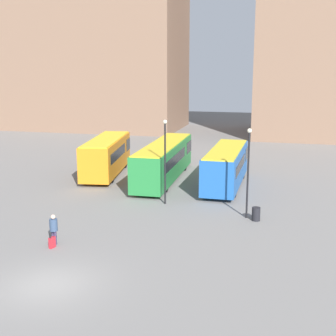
% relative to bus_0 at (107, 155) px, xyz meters
% --- Properties ---
extents(ground_plane, '(160.00, 160.00, 0.00)m').
position_rel_bus_0_xyz_m(ground_plane, '(5.37, -20.73, -1.75)').
color(ground_plane, slate).
extents(bus_0, '(3.89, 9.78, 3.23)m').
position_rel_bus_0_xyz_m(bus_0, '(0.00, 0.00, 0.00)').
color(bus_0, orange).
rests_on(bus_0, ground_plane).
extents(bus_1, '(2.73, 12.53, 3.10)m').
position_rel_bus_0_xyz_m(bus_1, '(5.39, -0.57, -0.05)').
color(bus_1, '#237A38').
rests_on(bus_1, ground_plane).
extents(bus_2, '(2.59, 9.80, 3.06)m').
position_rel_bus_0_xyz_m(bus_2, '(10.73, -1.60, -0.09)').
color(bus_2, '#1E56A3').
rests_on(bus_2, ground_plane).
extents(traveler, '(0.52, 0.52, 1.67)m').
position_rel_bus_0_xyz_m(traveler, '(3.33, -16.30, -0.76)').
color(traveler, '#382D4C').
rests_on(traveler, ground_plane).
extents(suitcase, '(0.26, 0.41, 0.86)m').
position_rel_bus_0_xyz_m(suitcase, '(3.47, -16.80, -1.44)').
color(suitcase, '#B7232D').
rests_on(suitcase, ground_plane).
extents(lamp_post_0, '(0.28, 0.28, 5.88)m').
position_rel_bus_0_xyz_m(lamp_post_0, '(7.26, -7.54, 1.70)').
color(lamp_post_0, black).
rests_on(lamp_post_0, ground_plane).
extents(lamp_post_1, '(0.28, 0.28, 5.70)m').
position_rel_bus_0_xyz_m(lamp_post_1, '(13.01, -9.25, 1.61)').
color(lamp_post_1, black).
rests_on(lamp_post_1, ground_plane).
extents(trash_bin, '(0.52, 0.52, 0.85)m').
position_rel_bus_0_xyz_m(trash_bin, '(13.63, -9.66, -1.32)').
color(trash_bin, black).
rests_on(trash_bin, ground_plane).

